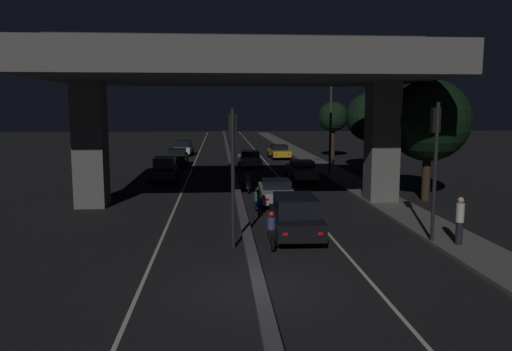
% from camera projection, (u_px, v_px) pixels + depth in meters
% --- Properties ---
extents(ground_plane, '(200.00, 200.00, 0.00)m').
position_uv_depth(ground_plane, '(258.00, 289.00, 14.69)').
color(ground_plane, black).
extents(lane_line_left_inner, '(0.12, 126.00, 0.00)m').
position_uv_depth(lane_line_left_inner, '(195.00, 162.00, 49.02)').
color(lane_line_left_inner, beige).
rests_on(lane_line_left_inner, ground_plane).
extents(lane_line_right_inner, '(0.12, 126.00, 0.00)m').
position_uv_depth(lane_line_right_inner, '(265.00, 162.00, 49.54)').
color(lane_line_right_inner, beige).
rests_on(lane_line_right_inner, ground_plane).
extents(median_divider, '(0.41, 126.00, 0.24)m').
position_uv_depth(median_divider, '(230.00, 161.00, 49.26)').
color(median_divider, '#4C4C51').
rests_on(median_divider, ground_plane).
extents(sidewalk_right, '(2.33, 126.00, 0.14)m').
position_uv_depth(sidewalk_right, '(328.00, 169.00, 42.96)').
color(sidewalk_right, '#5B5956').
rests_on(sidewalk_right, ground_plane).
extents(elevated_overpass, '(20.31, 12.51, 9.16)m').
position_uv_depth(elevated_overpass, '(239.00, 72.00, 26.69)').
color(elevated_overpass, '#5B5956').
rests_on(elevated_overpass, ground_plane).
extents(traffic_light_left_of_median, '(0.30, 0.49, 5.28)m').
position_uv_depth(traffic_light_left_of_median, '(233.00, 154.00, 18.59)').
color(traffic_light_left_of_median, black).
rests_on(traffic_light_left_of_median, ground_plane).
extents(traffic_light_right_of_median, '(0.30, 0.49, 5.51)m').
position_uv_depth(traffic_light_right_of_median, '(435.00, 149.00, 19.14)').
color(traffic_light_right_of_median, black).
rests_on(traffic_light_right_of_median, ground_plane).
extents(street_lamp, '(2.05, 0.32, 7.64)m').
position_uv_depth(street_lamp, '(327.00, 118.00, 38.82)').
color(street_lamp, '#2D2D30').
rests_on(street_lamp, ground_plane).
extents(car_black_lead, '(2.10, 4.39, 1.73)m').
position_uv_depth(car_black_lead, '(295.00, 216.00, 20.40)').
color(car_black_lead, black).
rests_on(car_black_lead, ground_plane).
extents(car_silver_second, '(2.02, 4.41, 1.35)m').
position_uv_depth(car_silver_second, '(276.00, 191.00, 27.83)').
color(car_silver_second, gray).
rests_on(car_silver_second, ground_plane).
extents(car_grey_third, '(1.93, 4.44, 1.50)m').
position_uv_depth(car_grey_third, '(302.00, 170.00, 36.53)').
color(car_grey_third, '#515459').
rests_on(car_grey_third, ground_plane).
extents(car_white_fourth, '(2.07, 4.61, 1.50)m').
position_uv_depth(car_white_fourth, '(249.00, 158.00, 44.96)').
color(car_white_fourth, silver).
rests_on(car_white_fourth, ground_plane).
extents(car_taxi_yellow_fifth, '(2.16, 4.47, 1.47)m').
position_uv_depth(car_taxi_yellow_fifth, '(279.00, 152.00, 52.37)').
color(car_taxi_yellow_fifth, gold).
rests_on(car_taxi_yellow_fifth, ground_plane).
extents(car_dark_blue_lead_oncoming, '(1.90, 4.26, 1.72)m').
position_uv_depth(car_dark_blue_lead_oncoming, '(165.00, 169.00, 36.55)').
color(car_dark_blue_lead_oncoming, '#141938').
rests_on(car_dark_blue_lead_oncoming, ground_plane).
extents(car_dark_green_second_oncoming, '(1.89, 4.33, 1.58)m').
position_uv_depth(car_dark_green_second_oncoming, '(177.00, 157.00, 45.62)').
color(car_dark_green_second_oncoming, black).
rests_on(car_dark_green_second_oncoming, ground_plane).
extents(car_white_third_oncoming, '(2.07, 4.10, 1.71)m').
position_uv_depth(car_white_third_oncoming, '(184.00, 148.00, 55.95)').
color(car_white_third_oncoming, silver).
rests_on(car_white_third_oncoming, ground_plane).
extents(motorcycle_black_filtering_near, '(0.33, 1.99, 1.39)m').
position_uv_depth(motorcycle_black_filtering_near, '(271.00, 232.00, 19.10)').
color(motorcycle_black_filtering_near, black).
rests_on(motorcycle_black_filtering_near, ground_plane).
extents(motorcycle_blue_filtering_mid, '(0.34, 1.79, 1.36)m').
position_uv_depth(motorcycle_blue_filtering_mid, '(258.00, 202.00, 25.16)').
color(motorcycle_blue_filtering_mid, black).
rests_on(motorcycle_blue_filtering_mid, ground_plane).
extents(motorcycle_white_filtering_far, '(0.33, 1.72, 1.37)m').
position_uv_depth(motorcycle_white_filtering_far, '(248.00, 183.00, 31.39)').
color(motorcycle_white_filtering_far, black).
rests_on(motorcycle_white_filtering_far, ground_plane).
extents(pedestrian_on_sidewalk, '(0.31, 0.31, 1.83)m').
position_uv_depth(pedestrian_on_sidewalk, '(460.00, 220.00, 18.86)').
color(pedestrian_on_sidewalk, black).
rests_on(pedestrian_on_sidewalk, sidewalk_right).
extents(roadside_tree_kerbside_near, '(4.61, 4.61, 6.91)m').
position_uv_depth(roadside_tree_kerbside_near, '(429.00, 121.00, 28.09)').
color(roadside_tree_kerbside_near, '#2D2116').
rests_on(roadside_tree_kerbside_near, ground_plane).
extents(roadside_tree_kerbside_mid, '(4.10, 4.10, 6.62)m').
position_uv_depth(roadside_tree_kerbside_mid, '(371.00, 117.00, 41.39)').
color(roadside_tree_kerbside_mid, '#38281C').
rests_on(roadside_tree_kerbside_mid, ground_plane).
extents(roadside_tree_kerbside_far, '(3.12, 3.12, 5.96)m').
position_uv_depth(roadside_tree_kerbside_far, '(333.00, 117.00, 51.96)').
color(roadside_tree_kerbside_far, '#2D2116').
rests_on(roadside_tree_kerbside_far, ground_plane).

